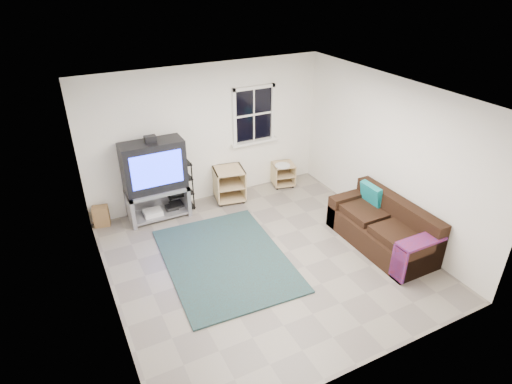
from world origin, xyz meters
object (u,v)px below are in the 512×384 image
side_table_left (229,182)px  side_table_right (283,172)px  sofa (383,229)px  av_rack (179,189)px  tv_unit (154,174)px

side_table_left → side_table_right: size_ratio=1.26×
side_table_right → sofa: bearing=-81.9°
av_rack → side_table_left: (0.98, -0.06, -0.07)m
side_table_left → sofa: (1.61, -2.57, -0.05)m
av_rack → sofa: av_rack is taller
av_rack → side_table_left: 0.99m
tv_unit → av_rack: tv_unit is taller
av_rack → side_table_left: bearing=-3.3°
tv_unit → sofa: bearing=-40.0°
tv_unit → av_rack: size_ratio=1.62×
side_table_right → side_table_left: bearing=-178.2°
side_table_right → sofa: 2.64m
tv_unit → av_rack: bearing=12.1°
tv_unit → av_rack: (0.43, 0.09, -0.44)m
av_rack → side_table_right: av_rack is taller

